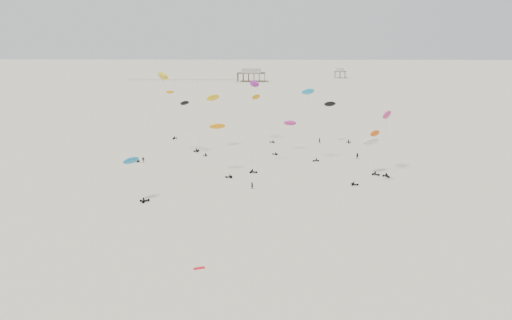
{
  "coord_description": "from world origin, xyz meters",
  "views": [
    {
      "loc": [
        2.76,
        -23.82,
        35.8
      ],
      "look_at": [
        0.0,
        88.0,
        7.0
      ],
      "focal_mm": 35.0,
      "sensor_mm": 36.0,
      "label": 1
    }
  ],
  "objects_px": {
    "spectator_0": "(252,189)",
    "pavilion_small": "(340,74)",
    "rig_0": "(335,114)",
    "rig_4": "(387,125)",
    "pavilion_main": "(251,76)",
    "rig_7": "(220,137)"
  },
  "relations": [
    {
      "from": "pavilion_small",
      "to": "spectator_0",
      "type": "xyz_separation_m",
      "value": [
        -60.93,
        -291.92,
        -3.49
      ]
    },
    {
      "from": "rig_0",
      "to": "pavilion_main",
      "type": "bearing_deg",
      "value": -73.46
    },
    {
      "from": "spectator_0",
      "to": "rig_7",
      "type": "bearing_deg",
      "value": -28.38
    },
    {
      "from": "pavilion_main",
      "to": "rig_0",
      "type": "bearing_deg",
      "value": -80.48
    },
    {
      "from": "pavilion_main",
      "to": "rig_0",
      "type": "height_order",
      "value": "rig_0"
    },
    {
      "from": "rig_7",
      "to": "spectator_0",
      "type": "height_order",
      "value": "rig_7"
    },
    {
      "from": "spectator_0",
      "to": "rig_0",
      "type": "bearing_deg",
      "value": -85.44
    },
    {
      "from": "pavilion_small",
      "to": "spectator_0",
      "type": "distance_m",
      "value": 298.23
    },
    {
      "from": "rig_7",
      "to": "pavilion_small",
      "type": "bearing_deg",
      "value": -13.81
    },
    {
      "from": "pavilion_main",
      "to": "rig_0",
      "type": "distance_m",
      "value": 212.03
    },
    {
      "from": "rig_0",
      "to": "rig_4",
      "type": "xyz_separation_m",
      "value": [
        8.71,
        -35.9,
        2.97
      ]
    },
    {
      "from": "pavilion_main",
      "to": "rig_4",
      "type": "relative_size",
      "value": 1.28
    },
    {
      "from": "rig_0",
      "to": "rig_7",
      "type": "height_order",
      "value": "rig_0"
    },
    {
      "from": "rig_0",
      "to": "rig_4",
      "type": "relative_size",
      "value": 0.85
    },
    {
      "from": "pavilion_small",
      "to": "rig_0",
      "type": "bearing_deg",
      "value": -98.32
    },
    {
      "from": "spectator_0",
      "to": "pavilion_small",
      "type": "bearing_deg",
      "value": -71.07
    },
    {
      "from": "pavilion_main",
      "to": "spectator_0",
      "type": "xyz_separation_m",
      "value": [
        9.07,
        -261.92,
        -4.22
      ]
    },
    {
      "from": "pavilion_small",
      "to": "rig_0",
      "type": "xyz_separation_m",
      "value": [
        -34.95,
        -239.06,
        5.7
      ]
    },
    {
      "from": "pavilion_main",
      "to": "spectator_0",
      "type": "height_order",
      "value": "pavilion_main"
    },
    {
      "from": "spectator_0",
      "to": "pavilion_main",
      "type": "bearing_deg",
      "value": -57.29
    },
    {
      "from": "pavilion_main",
      "to": "pavilion_small",
      "type": "distance_m",
      "value": 76.16
    },
    {
      "from": "rig_4",
      "to": "spectator_0",
      "type": "height_order",
      "value": "rig_4"
    }
  ]
}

